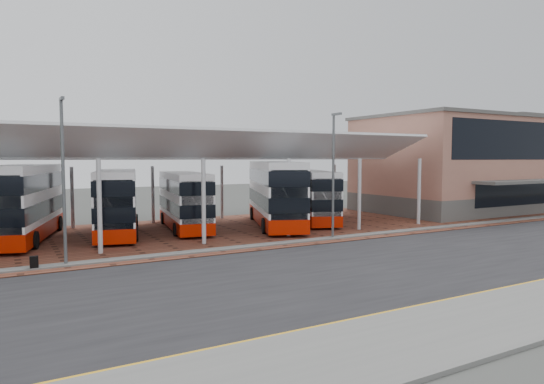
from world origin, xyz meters
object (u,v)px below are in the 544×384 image
object	(u,v)px
bus_3	(184,201)
bus_5	(312,196)
bus_1	(25,203)
terminal	(458,164)
bus_2	(117,202)
bus_4	(275,194)

from	to	relation	value
bus_3	bus_5	size ratio (longest dim) A/B	1.01
bus_1	bus_3	xyz separation A→B (m)	(10.32, -0.42, -0.31)
terminal	bus_2	world-z (taller)	terminal
terminal	bus_3	xyz separation A→B (m)	(-27.97, 1.05, -2.55)
terminal	bus_4	xyz separation A→B (m)	(-21.36, -0.79, -2.17)
bus_3	bus_5	bearing A→B (deg)	3.22
bus_2	bus_1	bearing A→B (deg)	-171.50
bus_2	bus_5	world-z (taller)	bus_2
bus_1	bus_3	size ratio (longest dim) A/B	1.15
terminal	bus_2	size ratio (longest dim) A/B	1.70
bus_1	bus_2	distance (m)	5.58
bus_3	bus_5	distance (m)	10.57
bus_4	bus_5	bearing A→B (deg)	31.11
terminal	bus_3	bearing A→B (deg)	177.85
terminal	bus_4	size ratio (longest dim) A/B	1.52
bus_1	terminal	bearing A→B (deg)	13.61
bus_3	bus_5	world-z (taller)	bus_5
terminal	bus_1	bearing A→B (deg)	177.80
bus_1	bus_2	world-z (taller)	bus_1
bus_2	bus_3	xyz separation A→B (m)	(4.77, 0.11, -0.11)
bus_1	bus_3	distance (m)	10.34
terminal	bus_2	bearing A→B (deg)	178.36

